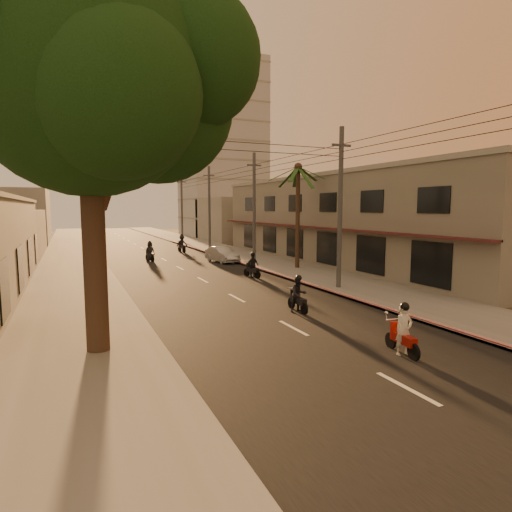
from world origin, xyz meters
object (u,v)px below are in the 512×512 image
(scooter_red, at_px, (403,332))
(parked_car, at_px, (222,254))
(palm_tree, at_px, (298,173))
(scooter_mid_a, at_px, (298,295))
(scooter_far_a, at_px, (150,252))
(scooter_far_b, at_px, (182,244))
(scooter_mid_b, at_px, (253,266))
(broadleaf_tree, at_px, (101,78))

(scooter_red, relative_size, parked_car, 0.41)
(palm_tree, relative_size, scooter_mid_a, 4.85)
(scooter_far_a, relative_size, scooter_far_b, 0.92)
(palm_tree, relative_size, scooter_mid_b, 4.84)
(scooter_mid_a, distance_m, scooter_mid_b, 9.64)
(scooter_far_a, bearing_deg, scooter_red, -95.19)
(scooter_mid_b, bearing_deg, scooter_red, -110.20)
(scooter_mid_b, xyz_separation_m, scooter_far_b, (-0.32, 17.81, 0.11))
(broadleaf_tree, xyz_separation_m, scooter_far_a, (5.26, 23.00, -7.67))
(palm_tree, bearing_deg, scooter_far_b, 107.79)
(scooter_mid_b, bearing_deg, palm_tree, 12.10)
(scooter_far_b, bearing_deg, scooter_far_a, -132.28)
(scooter_mid_b, relative_size, scooter_far_a, 0.94)
(scooter_mid_b, xyz_separation_m, scooter_far_a, (-4.69, 11.45, 0.04))
(parked_car, bearing_deg, scooter_mid_b, -103.43)
(broadleaf_tree, xyz_separation_m, scooter_mid_a, (8.09, 2.09, -7.73))
(broadleaf_tree, relative_size, palm_tree, 1.48)
(parked_car, bearing_deg, palm_tree, -65.89)
(broadleaf_tree, bearing_deg, parked_car, 61.70)
(scooter_far_a, bearing_deg, palm_tree, -56.00)
(scooter_mid_b, relative_size, scooter_far_b, 0.86)
(scooter_red, xyz_separation_m, scooter_mid_a, (-0.24, 6.22, 0.00))
(scooter_mid_b, distance_m, parked_car, 8.49)
(scooter_far_b, height_order, parked_car, scooter_far_b)
(scooter_mid_a, bearing_deg, palm_tree, 61.19)
(scooter_red, bearing_deg, scooter_mid_a, 99.71)
(scooter_mid_b, bearing_deg, parked_car, 70.21)
(broadleaf_tree, bearing_deg, scooter_mid_b, 49.24)
(scooter_far_a, bearing_deg, scooter_mid_a, -93.94)
(scooter_red, relative_size, scooter_far_b, 0.88)
(broadleaf_tree, xyz_separation_m, palm_tree, (14.61, 13.86, -1.33))
(broadleaf_tree, height_order, scooter_far_b, broadleaf_tree)
(scooter_red, height_order, scooter_mid_b, scooter_mid_b)
(palm_tree, distance_m, parked_car, 9.73)
(broadleaf_tree, xyz_separation_m, scooter_far_b, (9.64, 29.35, -7.59))
(scooter_far_b, bearing_deg, parked_car, -90.82)
(scooter_far_a, bearing_deg, scooter_mid_b, -79.36)
(broadleaf_tree, bearing_deg, scooter_red, -26.35)
(palm_tree, height_order, parked_car, palm_tree)
(broadleaf_tree, height_order, parked_car, broadleaf_tree)
(scooter_mid_b, distance_m, scooter_far_b, 17.81)
(palm_tree, relative_size, scooter_far_b, 4.19)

